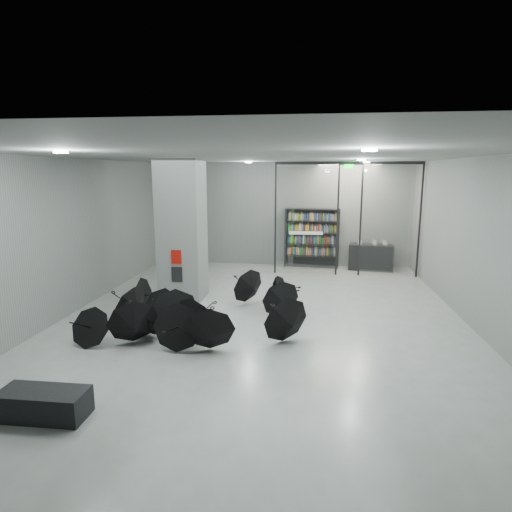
# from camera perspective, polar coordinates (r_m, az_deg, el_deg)

# --- Properties ---
(room) EXTENTS (14.00, 14.02, 4.01)m
(room) POSITION_cam_1_polar(r_m,az_deg,el_deg) (9.95, 0.64, 6.48)
(room) COLOR gray
(room) RESTS_ON ground
(column) EXTENTS (1.20, 1.20, 4.00)m
(column) POSITION_cam_1_polar(r_m,az_deg,el_deg) (12.50, -9.78, 3.38)
(column) COLOR slate
(column) RESTS_ON ground
(fire_cabinet) EXTENTS (0.28, 0.04, 0.38)m
(fire_cabinet) POSITION_cam_1_polar(r_m,az_deg,el_deg) (12.03, -10.53, -0.09)
(fire_cabinet) COLOR #A50A07
(fire_cabinet) RESTS_ON column
(info_panel) EXTENTS (0.30, 0.03, 0.42)m
(info_panel) POSITION_cam_1_polar(r_m,az_deg,el_deg) (12.13, -10.45, -2.41)
(info_panel) COLOR black
(info_panel) RESTS_ON column
(exit_sign) EXTENTS (0.30, 0.06, 0.15)m
(exit_sign) POSITION_cam_1_polar(r_m,az_deg,el_deg) (15.21, 12.22, 11.51)
(exit_sign) COLOR #0CE533
(exit_sign) RESTS_ON room
(glass_partition) EXTENTS (5.06, 0.08, 4.00)m
(glass_partition) POSITION_cam_1_polar(r_m,az_deg,el_deg) (15.47, 11.88, 5.43)
(glass_partition) COLOR silver
(glass_partition) RESTS_ON ground
(bench) EXTENTS (1.33, 0.57, 0.43)m
(bench) POSITION_cam_1_polar(r_m,az_deg,el_deg) (7.55, -26.36, -17.15)
(bench) COLOR black
(bench) RESTS_ON ground
(bookshelf) EXTENTS (2.10, 0.65, 2.27)m
(bookshelf) POSITION_cam_1_polar(r_m,az_deg,el_deg) (16.79, 7.44, 2.40)
(bookshelf) COLOR black
(bookshelf) RESTS_ON ground
(shop_counter) EXTENTS (1.69, 0.84, 0.97)m
(shop_counter) POSITION_cam_1_polar(r_m,az_deg,el_deg) (16.76, 14.98, -0.15)
(shop_counter) COLOR black
(shop_counter) RESTS_ON ground
(umbrella_cluster) EXTENTS (5.36, 4.67, 1.27)m
(umbrella_cluster) POSITION_cam_1_polar(r_m,az_deg,el_deg) (10.16, -7.96, -8.18)
(umbrella_cluster) COLOR black
(umbrella_cluster) RESTS_ON ground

